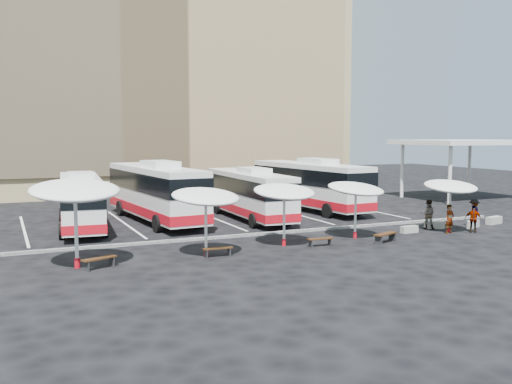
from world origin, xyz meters
name	(u,v)px	position (x,y,z in m)	size (l,w,h in m)	color
ground	(262,237)	(0.00, 0.00, 0.00)	(120.00, 120.00, 0.00)	black
sandstone_building	(134,67)	(0.00, 31.87, 12.63)	(42.00, 18.25, 29.60)	tan
service_canopy	(461,144)	(24.00, 10.00, 4.87)	(10.00, 8.00, 5.20)	silver
curb_divider	(258,234)	(0.00, 0.50, 0.07)	(34.00, 0.25, 0.15)	black
bay_lines	(213,218)	(0.00, 8.00, 0.01)	(24.15, 12.00, 0.01)	white
bus_0	(81,199)	(-8.78, 7.19, 1.77)	(3.33, 11.10, 3.47)	silver
bus_1	(155,190)	(-3.95, 8.12, 2.05)	(3.71, 12.83, 4.02)	silver
bus_2	(249,192)	(2.05, 6.53, 1.80)	(2.85, 11.16, 3.52)	silver
bus_3	(309,183)	(8.04, 8.86, 2.01)	(3.72, 12.56, 3.93)	silver
sunshade_0	(75,191)	(-10.31, -3.47, 3.33)	(3.80, 3.85, 3.92)	silver
sunshade_1	(206,197)	(-4.51, -3.56, 2.81)	(3.71, 3.74, 3.31)	silver
sunshade_2	(284,192)	(-0.02, -2.77, 2.79)	(3.13, 3.18, 3.28)	silver
sunshade_3	(356,189)	(4.52, -2.47, 2.72)	(3.82, 3.85, 3.21)	silver
sunshade_4	(450,187)	(10.63, -3.09, 2.68)	(3.45, 3.48, 3.15)	silver
wood_bench_0	(99,260)	(-9.46, -3.96, 0.36)	(1.58, 1.00, 0.47)	black
wood_bench_1	(218,250)	(-4.03, -3.81, 0.33)	(1.42, 0.42, 0.43)	black
wood_bench_2	(320,240)	(1.63, -3.62, 0.32)	(1.38, 0.45, 0.42)	black
wood_bench_3	(386,235)	(5.26, -4.21, 0.39)	(1.71, 1.01, 0.51)	black
conc_bench_0	(409,229)	(8.36, -2.32, 0.20)	(1.07, 0.36, 0.40)	gray
conc_bench_1	(434,225)	(10.73, -1.73, 0.22)	(1.15, 0.38, 0.43)	gray
conc_bench_2	(473,224)	(13.14, -2.41, 0.22)	(1.16, 0.39, 0.43)	gray
conc_bench_3	(494,220)	(15.43, -1.91, 0.24)	(1.26, 0.42, 0.47)	gray
passenger_0	(450,219)	(10.37, -3.39, 0.84)	(0.62, 0.40, 1.69)	black
passenger_1	(428,214)	(10.36, -1.62, 0.88)	(0.86, 0.67, 1.76)	black
passenger_2	(473,219)	(11.82, -3.74, 0.80)	(0.94, 0.39, 1.60)	black
passenger_3	(473,213)	(13.38, -2.21, 0.87)	(1.12, 0.65, 1.74)	black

